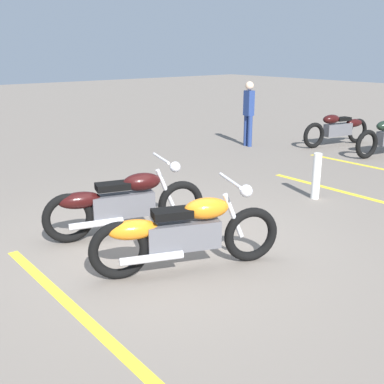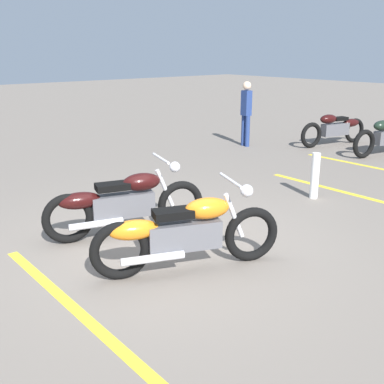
{
  "view_description": "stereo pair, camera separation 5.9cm",
  "coord_description": "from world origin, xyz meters",
  "px_view_note": "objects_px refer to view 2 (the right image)",
  "views": [
    {
      "loc": [
        -3.31,
        -4.54,
        2.44
      ],
      "look_at": [
        0.39,
        0.0,
        0.65
      ],
      "focal_mm": 44.03,
      "sensor_mm": 36.0,
      "label": 1
    },
    {
      "loc": [
        -3.36,
        -4.5,
        2.44
      ],
      "look_at": [
        0.39,
        0.0,
        0.65
      ],
      "focal_mm": 44.03,
      "sensor_mm": 36.0,
      "label": 2
    }
  ],
  "objects_px": {
    "motorcycle_row_far_right": "(336,128)",
    "bystander_secondary": "(246,110)",
    "bollard_post": "(315,176)",
    "motorcycle_bright_foreground": "(184,232)",
    "motorcycle_dark_foreground": "(122,203)"
  },
  "relations": [
    {
      "from": "motorcycle_row_far_right",
      "to": "bystander_secondary",
      "type": "height_order",
      "value": "bystander_secondary"
    },
    {
      "from": "motorcycle_row_far_right",
      "to": "bollard_post",
      "type": "height_order",
      "value": "motorcycle_row_far_right"
    },
    {
      "from": "motorcycle_row_far_right",
      "to": "bollard_post",
      "type": "relative_size",
      "value": 2.75
    },
    {
      "from": "motorcycle_bright_foreground",
      "to": "motorcycle_row_far_right",
      "type": "bearing_deg",
      "value": 44.58
    },
    {
      "from": "motorcycle_dark_foreground",
      "to": "bollard_post",
      "type": "relative_size",
      "value": 2.77
    },
    {
      "from": "bystander_secondary",
      "to": "motorcycle_dark_foreground",
      "type": "bearing_deg",
      "value": -143.99
    },
    {
      "from": "bystander_secondary",
      "to": "motorcycle_row_far_right",
      "type": "bearing_deg",
      "value": -29.81
    },
    {
      "from": "motorcycle_dark_foreground",
      "to": "bystander_secondary",
      "type": "distance_m",
      "value": 6.58
    },
    {
      "from": "motorcycle_bright_foreground",
      "to": "bollard_post",
      "type": "xyz_separation_m",
      "value": [
        3.41,
        0.71,
        -0.07
      ]
    },
    {
      "from": "bollard_post",
      "to": "motorcycle_row_far_right",
      "type": "bearing_deg",
      "value": 30.03
    },
    {
      "from": "motorcycle_dark_foreground",
      "to": "motorcycle_bright_foreground",
      "type": "bearing_deg",
      "value": -74.53
    },
    {
      "from": "motorcycle_row_far_right",
      "to": "bystander_secondary",
      "type": "relative_size",
      "value": 1.3
    },
    {
      "from": "motorcycle_bright_foreground",
      "to": "bystander_secondary",
      "type": "relative_size",
      "value": 1.28
    },
    {
      "from": "motorcycle_row_far_right",
      "to": "bystander_secondary",
      "type": "xyz_separation_m",
      "value": [
        -1.92,
        1.41,
        0.48
      ]
    },
    {
      "from": "motorcycle_row_far_right",
      "to": "motorcycle_dark_foreground",
      "type": "bearing_deg",
      "value": 24.88
    }
  ]
}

